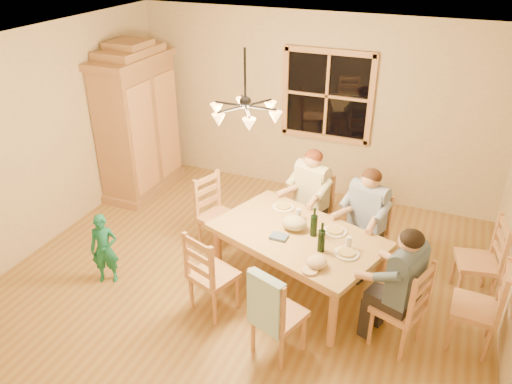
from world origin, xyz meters
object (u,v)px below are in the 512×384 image
at_px(adult_slate_man, 404,275).
at_px(wine_bottle_b, 322,237).
at_px(armoire, 139,125).
at_px(chair_end_right, 396,319).
at_px(chandelier, 245,111).
at_px(chair_near_left, 214,286).
at_px(chair_far_right, 363,247).
at_px(adult_plaid_man, 367,209).
at_px(chair_spare_back, 474,273).
at_px(chair_end_left, 219,228).
at_px(chair_near_right, 279,326).
at_px(chair_spare_front, 472,320).
at_px(child, 104,249).
at_px(wine_bottle_a, 314,222).
at_px(adult_woman, 311,187).
at_px(chair_far_left, 309,224).
at_px(dining_table, 297,241).

xyz_separation_m(adult_slate_man, wine_bottle_b, (-0.85, 0.20, 0.08)).
distance_m(armoire, chair_end_right, 4.66).
height_order(chandelier, adult_slate_man, chandelier).
height_order(chair_near_left, adult_slate_man, adult_slate_man).
bearing_deg(chair_far_right, adult_plaid_man, -0.00).
xyz_separation_m(armoire, chair_end_right, (4.19, -1.90, -0.75)).
xyz_separation_m(chair_end_right, wine_bottle_b, (-0.85, 0.20, 0.62)).
bearing_deg(chair_spare_back, chandelier, 93.59).
bearing_deg(adult_plaid_man, chandelier, 50.00).
distance_m(chair_end_left, chair_spare_back, 3.04).
relative_size(chair_near_left, chair_near_right, 1.00).
xyz_separation_m(chair_end_left, wine_bottle_b, (1.50, -0.64, 0.62)).
bearing_deg(chair_spare_front, armoire, 73.99).
bearing_deg(child, chair_far_right, 2.30).
height_order(adult_plaid_man, wine_bottle_a, adult_plaid_man).
bearing_deg(chair_near_left, child, -159.19).
height_order(chair_end_left, chair_spare_back, same).
relative_size(chair_near_left, chair_end_right, 1.00).
bearing_deg(wine_bottle_b, adult_plaid_man, 72.03).
xyz_separation_m(wine_bottle_a, child, (-2.26, -0.71, -0.49)).
bearing_deg(adult_plaid_man, chair_end_right, 136.64).
distance_m(chair_near_right, adult_woman, 1.99).
distance_m(wine_bottle_a, chair_spare_front, 1.81).
bearing_deg(wine_bottle_a, chair_near_left, -142.07).
relative_size(chair_near_left, adult_plaid_man, 1.13).
relative_size(armoire, chair_spare_front, 2.32).
relative_size(child, chair_spare_front, 0.88).
xyz_separation_m(adult_woman, chair_spare_back, (2.00, -0.29, -0.54)).
bearing_deg(chair_near_right, chair_spare_back, 62.67).
bearing_deg(chandelier, adult_slate_man, -12.47).
relative_size(chair_end_right, wine_bottle_b, 3.00).
distance_m(chair_near_left, adult_woman, 1.78).
bearing_deg(chair_spare_front, chandelier, 89.60).
relative_size(chair_far_left, adult_woman, 1.13).
xyz_separation_m(wine_bottle_b, chair_spare_front, (1.54, 0.07, -0.62)).
height_order(chair_end_right, adult_slate_man, adult_slate_man).
bearing_deg(dining_table, chair_near_left, -137.46).
height_order(chair_near_right, adult_slate_man, adult_slate_man).
bearing_deg(child, chair_near_right, -31.34).
distance_m(chair_far_right, chair_near_right, 1.70).
xyz_separation_m(armoire, chair_spare_back, (4.87, -0.83, -0.75)).
distance_m(chair_far_left, wine_bottle_a, 1.15).
distance_m(chair_near_left, chair_near_right, 0.90).
distance_m(armoire, chair_far_left, 3.02).
distance_m(chair_far_left, chair_end_right, 1.90).
distance_m(armoire, adult_woman, 2.93).
height_order(chair_near_right, wine_bottle_a, wine_bottle_a).
bearing_deg(wine_bottle_a, chair_far_right, 55.49).
height_order(wine_bottle_a, wine_bottle_b, same).
distance_m(dining_table, chair_far_right, 0.98).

